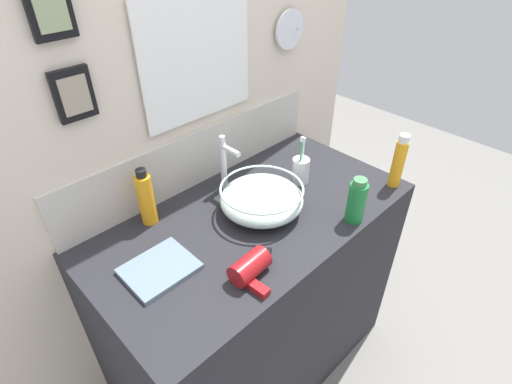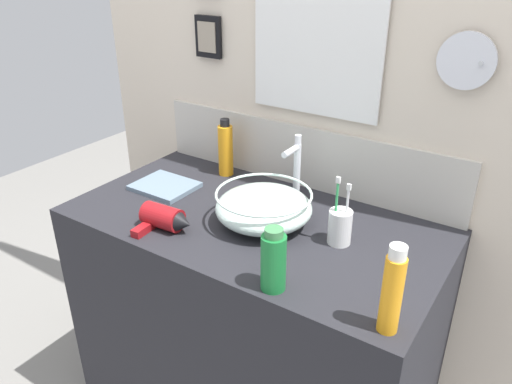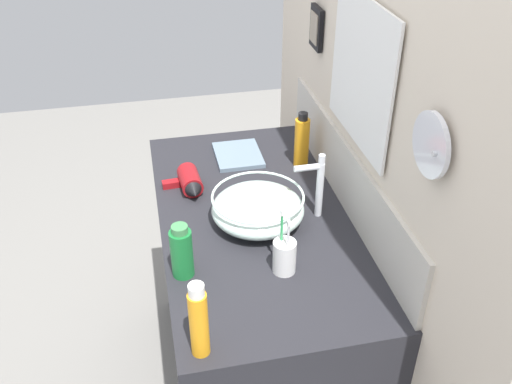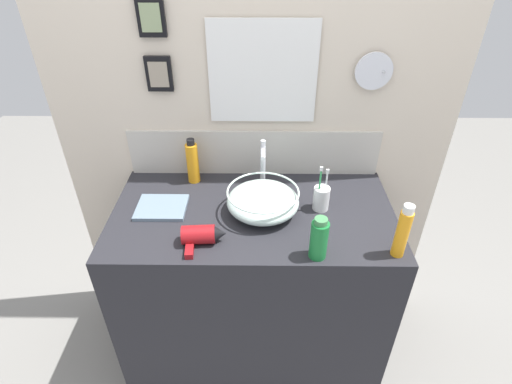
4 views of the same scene
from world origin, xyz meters
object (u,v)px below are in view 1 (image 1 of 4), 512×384
at_px(faucet, 225,161).
at_px(toothbrush_cup, 301,170).
at_px(hair_drier, 254,265).
at_px(hand_towel, 160,269).
at_px(soap_dispenser, 146,198).
at_px(shampoo_bottle, 357,201).
at_px(lotion_bottle, 399,162).
at_px(glass_bowl_sink, 261,198).

bearing_deg(faucet, toothbrush_cup, -34.64).
distance_m(hair_drier, hand_towel, 0.29).
bearing_deg(soap_dispenser, shampoo_bottle, -43.88).
height_order(lotion_bottle, shampoo_bottle, lotion_bottle).
distance_m(faucet, lotion_bottle, 0.66).
bearing_deg(shampoo_bottle, faucet, 113.40).
bearing_deg(faucet, lotion_bottle, -42.10).
bearing_deg(hand_towel, hair_drier, -46.42).
relative_size(toothbrush_cup, shampoo_bottle, 1.21).
height_order(faucet, shampoo_bottle, faucet).
xyz_separation_m(faucet, shampoo_bottle, (0.20, -0.46, -0.05)).
bearing_deg(shampoo_bottle, toothbrush_cup, 80.85).
xyz_separation_m(lotion_bottle, soap_dispenser, (-0.81, 0.48, -0.01)).
height_order(glass_bowl_sink, hand_towel, glass_bowl_sink).
relative_size(glass_bowl_sink, hand_towel, 1.44).
bearing_deg(shampoo_bottle, hand_towel, 156.15).
relative_size(toothbrush_cup, soap_dispenser, 0.97).
relative_size(soap_dispenser, shampoo_bottle, 1.25).
xyz_separation_m(faucet, toothbrush_cup, (0.24, -0.17, -0.07)).
distance_m(glass_bowl_sink, lotion_bottle, 0.55).
xyz_separation_m(faucet, hand_towel, (-0.43, -0.18, -0.12)).
xyz_separation_m(glass_bowl_sink, faucet, (-0.00, 0.19, 0.07)).
xyz_separation_m(glass_bowl_sink, shampoo_bottle, (0.20, -0.26, 0.03)).
height_order(lotion_bottle, soap_dispenser, lotion_bottle).
height_order(toothbrush_cup, soap_dispenser, soap_dispenser).
distance_m(toothbrush_cup, soap_dispenser, 0.60).
xyz_separation_m(soap_dispenser, hand_towel, (-0.11, -0.22, -0.09)).
bearing_deg(faucet, soap_dispenser, 172.74).
height_order(glass_bowl_sink, lotion_bottle, lotion_bottle).
bearing_deg(faucet, glass_bowl_sink, -90.00).
bearing_deg(hand_towel, glass_bowl_sink, -1.66).
relative_size(lotion_bottle, hand_towel, 1.06).
relative_size(glass_bowl_sink, lotion_bottle, 1.35).
bearing_deg(shampoo_bottle, lotion_bottle, 2.42).
height_order(hair_drier, soap_dispenser, soap_dispenser).
height_order(shampoo_bottle, hand_towel, shampoo_bottle).
distance_m(hair_drier, soap_dispenser, 0.44).
distance_m(glass_bowl_sink, shampoo_bottle, 0.33).
height_order(soap_dispenser, hand_towel, soap_dispenser).
distance_m(glass_bowl_sink, soap_dispenser, 0.40).
relative_size(faucet, hand_towel, 1.10).
bearing_deg(toothbrush_cup, lotion_bottle, -48.06).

